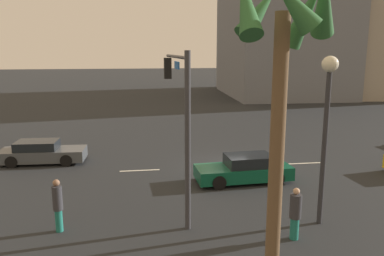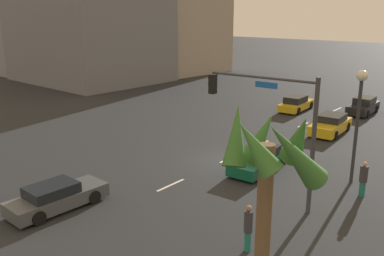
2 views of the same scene
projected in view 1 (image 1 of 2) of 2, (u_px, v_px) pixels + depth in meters
The scene contains 13 objects.
ground_plane at pixel (228, 167), 20.76m from camera, with size 220.00×220.00×0.00m, color #232628.
lane_stripe_2 at pixel (302, 163), 21.35m from camera, with size 2.58×0.14×0.01m, color silver.
lane_stripe_3 at pixel (246, 166), 20.89m from camera, with size 2.56×0.14×0.01m, color silver.
lane_stripe_4 at pixel (140, 170), 20.10m from camera, with size 2.06×0.14×0.01m, color silver.
car_0 at pixel (245, 169), 18.34m from camera, with size 4.60×2.00×1.29m.
car_3 at pixel (42, 153), 21.38m from camera, with size 4.65×1.96×1.25m.
traffic_signal at pixel (179, 102), 14.62m from camera, with size 0.48×5.68×6.18m.
streetlamp at pixel (327, 108), 13.19m from camera, with size 0.56×0.56×6.00m.
pedestrian_0 at pixel (58, 204), 13.20m from camera, with size 0.47×0.47×1.89m.
pedestrian_1 at pixel (295, 213), 12.68m from camera, with size 0.54×0.54×1.79m.
palm_tree_0 at pixel (283, 49), 9.35m from camera, with size 2.63×2.54×8.19m.
building_2 at pixel (285, 14), 55.42m from camera, with size 16.45×17.41×22.48m, color gray.
building_3 at pixel (379, 15), 50.17m from camera, with size 15.23×11.34×21.28m, color #9E9384.
Camera 1 is at (4.78, 19.44, 6.21)m, focal length 36.07 mm.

